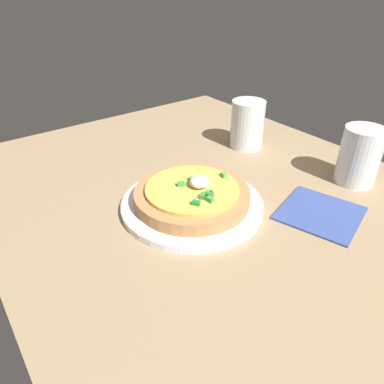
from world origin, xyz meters
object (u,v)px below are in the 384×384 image
(cup_far, at_px, (359,157))
(napkin, at_px, (320,213))
(pizza, at_px, (192,194))
(plate, at_px, (192,204))
(cup_near, at_px, (247,125))

(cup_far, distance_m, napkin, 0.17)
(pizza, height_order, cup_far, cup_far)
(plate, height_order, napkin, plate)
(plate, relative_size, napkin, 1.95)
(napkin, bearing_deg, plate, -132.52)
(cup_far, bearing_deg, pizza, -111.06)
(plate, xyz_separation_m, napkin, (0.16, 0.17, -0.00))
(plate, bearing_deg, cup_far, 68.92)
(plate, bearing_deg, pizza, 47.49)
(cup_far, xyz_separation_m, napkin, (0.03, -0.15, -0.05))
(cup_far, bearing_deg, plate, -111.08)
(plate, distance_m, pizza, 0.02)
(pizza, height_order, cup_near, cup_near)
(pizza, distance_m, cup_near, 0.30)
(pizza, xyz_separation_m, cup_near, (-0.14, 0.27, 0.03))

